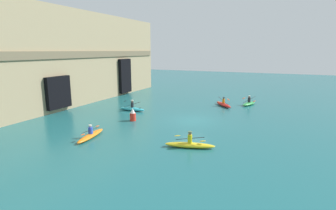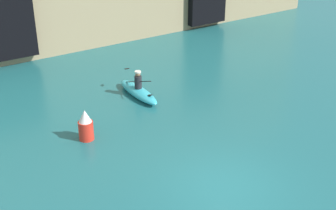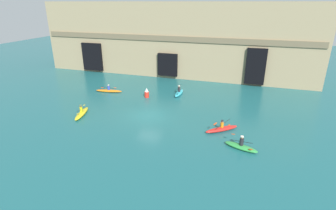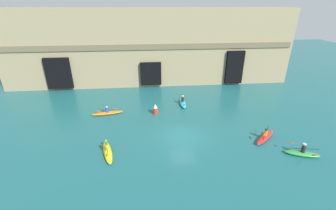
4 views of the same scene
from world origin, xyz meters
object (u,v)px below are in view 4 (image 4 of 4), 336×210
Objects in this scene: marker_buoy at (155,109)px; kayak_orange at (107,113)px; kayak_cyan at (183,103)px; kayak_red at (265,137)px; kayak_green at (302,153)px; kayak_yellow at (108,151)px.

kayak_orange is at bearing 176.50° from marker_buoy.
kayak_cyan is 1.01× the size of kayak_red.
kayak_red is at bearing 144.20° from kayak_green.
kayak_green reaches higher than kayak_red.
kayak_red is at bearing -142.30° from kayak_cyan.
kayak_yellow is (-8.13, -9.70, -0.03)m from kayak_cyan.
kayak_cyan is 0.86× the size of kayak_yellow.
kayak_red reaches higher than kayak_orange.
kayak_orange is 5.67m from marker_buoy.
kayak_green is at bearing -142.75° from kayak_cyan.
kayak_orange is 7.83m from kayak_yellow.
kayak_yellow reaches higher than kayak_orange.
kayak_orange is 2.96× the size of marker_buoy.
kayak_red is at bearing -33.04° from kayak_orange.
kayak_red is (15.92, -6.86, 0.03)m from kayak_orange.
marker_buoy reaches higher than kayak_cyan.
kayak_green is (8.58, -11.57, -0.02)m from kayak_cyan.
kayak_yellow is (1.14, -7.75, 0.02)m from kayak_orange.
kayak_yellow is at bearing -36.52° from kayak_red.
kayak_yellow is at bearing 140.69° from kayak_cyan.
marker_buoy reaches higher than kayak_orange.
marker_buoy is (-10.27, 6.52, 0.33)m from kayak_red.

